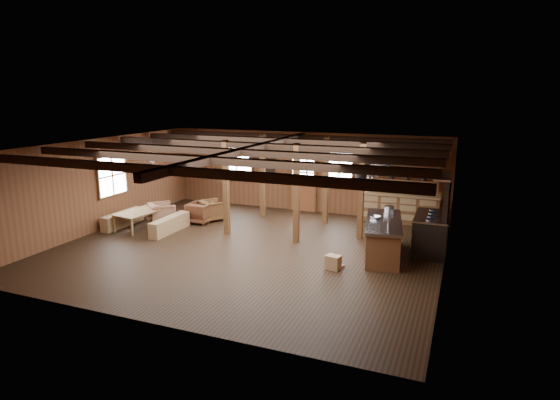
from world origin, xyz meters
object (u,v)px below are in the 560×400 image
kitchen_island (383,238)px  commercial_range (434,228)px  armchair_a (200,213)px  dining_table (142,220)px  armchair_b (213,210)px  armchair_c (162,213)px

kitchen_island → commercial_range: size_ratio=1.24×
armchair_a → dining_table: bearing=43.1°
commercial_range → armchair_b: commercial_range is taller
dining_table → armchair_c: armchair_c is taller
armchair_a → kitchen_island: bearing=170.6°
armchair_c → armchair_b: bearing=-99.9°
dining_table → armchair_a: bearing=-38.5°
commercial_range → armchair_b: (-7.01, 0.60, -0.33)m
kitchen_island → armchair_b: kitchen_island is taller
dining_table → armchair_a: (1.32, 1.26, 0.05)m
commercial_range → armchair_c: commercial_range is taller
dining_table → armchair_a: armchair_a is taller
kitchen_island → armchair_c: 7.11m
armchair_a → commercial_range: bearing=178.1°
armchair_c → kitchen_island: bearing=-141.7°
dining_table → armchair_b: size_ratio=2.16×
commercial_range → armchair_b: size_ratio=2.81×
armchair_b → armchair_a: bearing=97.9°
kitchen_island → dining_table: 7.38m
armchair_a → armchair_b: (0.22, 0.43, 0.01)m
armchair_b → armchair_c: armchair_c is taller
armchair_b → dining_table: bearing=82.3°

